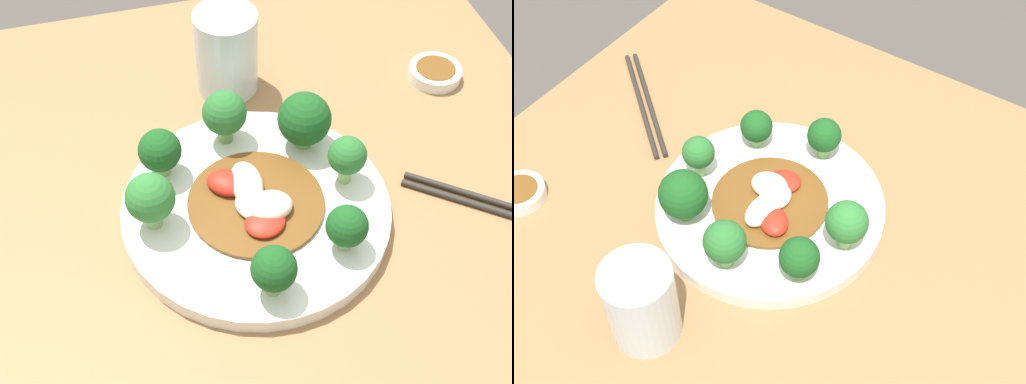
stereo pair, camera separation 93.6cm
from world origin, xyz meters
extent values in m
cube|color=olive|center=(0.00, 0.00, 0.36)|extent=(0.86, 0.76, 0.71)
cylinder|color=white|center=(0.04, -0.02, 0.72)|extent=(0.28, 0.28, 0.02)
cylinder|color=#89B76B|center=(0.11, -0.09, 0.74)|extent=(0.01, 0.01, 0.01)
sphere|color=#19511E|center=(0.11, -0.09, 0.76)|extent=(0.04, 0.04, 0.04)
cylinder|color=#7AAD5B|center=(0.03, -0.13, 0.74)|extent=(0.02, 0.02, 0.02)
sphere|color=#19511E|center=(0.03, -0.13, 0.77)|extent=(0.04, 0.04, 0.04)
cylinder|color=#7AAD5B|center=(-0.04, 0.05, 0.74)|extent=(0.02, 0.02, 0.02)
sphere|color=#19511E|center=(-0.04, 0.05, 0.76)|extent=(0.05, 0.05, 0.05)
cylinder|color=#89B76B|center=(0.14, -0.01, 0.74)|extent=(0.01, 0.01, 0.02)
sphere|color=#286B2D|center=(0.14, -0.01, 0.77)|extent=(0.04, 0.04, 0.04)
cylinder|color=#70A356|center=(0.03, 0.08, 0.74)|extent=(0.02, 0.02, 0.02)
sphere|color=#286B2D|center=(0.03, 0.08, 0.77)|extent=(0.05, 0.05, 0.05)
cylinder|color=#89B76B|center=(-0.06, -0.02, 0.74)|extent=(0.02, 0.02, 0.02)
sphere|color=#2D7533|center=(-0.06, -0.02, 0.77)|extent=(0.05, 0.05, 0.05)
cylinder|color=#70A356|center=(0.12, 0.05, 0.74)|extent=(0.02, 0.02, 0.01)
sphere|color=#19511E|center=(0.12, 0.05, 0.77)|extent=(0.06, 0.06, 0.06)
cylinder|color=brown|center=(0.04, -0.02, 0.73)|extent=(0.14, 0.14, 0.00)
ellipsoid|color=silver|center=(0.04, -0.03, 0.74)|extent=(0.06, 0.06, 0.01)
ellipsoid|color=beige|center=(0.04, 0.00, 0.74)|extent=(0.04, 0.06, 0.02)
ellipsoid|color=red|center=(0.04, -0.05, 0.74)|extent=(0.06, 0.06, 0.01)
ellipsoid|color=red|center=(0.02, 0.01, 0.74)|extent=(0.06, 0.05, 0.02)
ellipsoid|color=beige|center=(0.05, -0.04, 0.74)|extent=(0.05, 0.04, 0.02)
cylinder|color=silver|center=(0.06, 0.19, 0.76)|extent=(0.08, 0.08, 0.10)
cylinder|color=#2D2823|center=(0.29, -0.09, 0.72)|extent=(0.18, 0.14, 0.01)
cylinder|color=#2D2823|center=(0.30, -0.08, 0.72)|extent=(0.18, 0.14, 0.01)
cylinder|color=white|center=(0.32, 0.14, 0.72)|extent=(0.07, 0.07, 0.01)
cylinder|color=brown|center=(0.32, 0.14, 0.73)|extent=(0.05, 0.05, 0.00)
camera|label=1|loc=(-0.08, -0.47, 1.30)|focal=50.00mm
camera|label=2|loc=(-0.27, 0.44, 1.40)|focal=50.00mm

